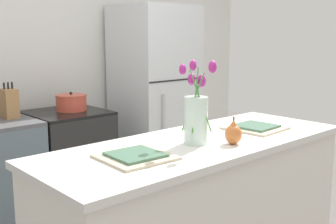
{
  "coord_description": "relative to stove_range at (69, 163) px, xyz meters",
  "views": [
    {
      "loc": [
        -1.57,
        -1.48,
        1.5
      ],
      "look_at": [
        0.0,
        0.25,
        1.07
      ],
      "focal_mm": 45.0,
      "sensor_mm": 36.0,
      "label": 1
    }
  ],
  "objects": [
    {
      "name": "knife_block",
      "position": [
        -0.45,
        0.04,
        0.55
      ],
      "size": [
        0.1,
        0.14,
        0.27
      ],
      "color": "#A37547",
      "rests_on": "back_counter"
    },
    {
      "name": "pear_figurine",
      "position": [
        -0.03,
        -1.76,
        0.57
      ],
      "size": [
        0.09,
        0.09,
        0.14
      ],
      "color": "#C66B33",
      "rests_on": "kitchen_island"
    },
    {
      "name": "refrigerator",
      "position": [
        0.95,
        0.0,
        0.45
      ],
      "size": [
        0.68,
        0.67,
        1.78
      ],
      "color": "silver",
      "rests_on": "ground_plane"
    },
    {
      "name": "cooking_pot",
      "position": [
        0.05,
        0.01,
        0.51
      ],
      "size": [
        0.26,
        0.26,
        0.16
      ],
      "color": "#CC4C38",
      "rests_on": "stove_range"
    },
    {
      "name": "back_wall",
      "position": [
        -0.1,
        0.4,
        0.91
      ],
      "size": [
        5.2,
        0.08,
        2.7
      ],
      "color": "silver",
      "rests_on": "ground_plane"
    },
    {
      "name": "flower_vase",
      "position": [
        -0.16,
        -1.62,
        0.66
      ],
      "size": [
        0.14,
        0.17,
        0.43
      ],
      "color": "silver",
      "rests_on": "kitchen_island"
    },
    {
      "name": "plate_setting_left",
      "position": [
        -0.55,
        -1.63,
        0.52
      ],
      "size": [
        0.32,
        0.32,
        0.02
      ],
      "color": "beige",
      "rests_on": "kitchen_island"
    },
    {
      "name": "plate_setting_right",
      "position": [
        0.35,
        -1.63,
        0.52
      ],
      "size": [
        0.32,
        0.32,
        0.02
      ],
      "color": "beige",
      "rests_on": "kitchen_island"
    },
    {
      "name": "stove_range",
      "position": [
        0.0,
        0.0,
        0.0
      ],
      "size": [
        0.6,
        0.61,
        0.89
      ],
      "color": "black",
      "rests_on": "ground_plane"
    }
  ]
}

